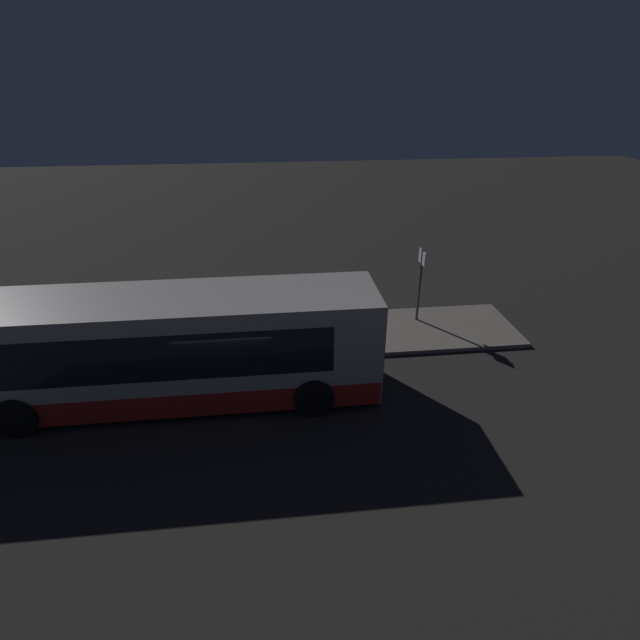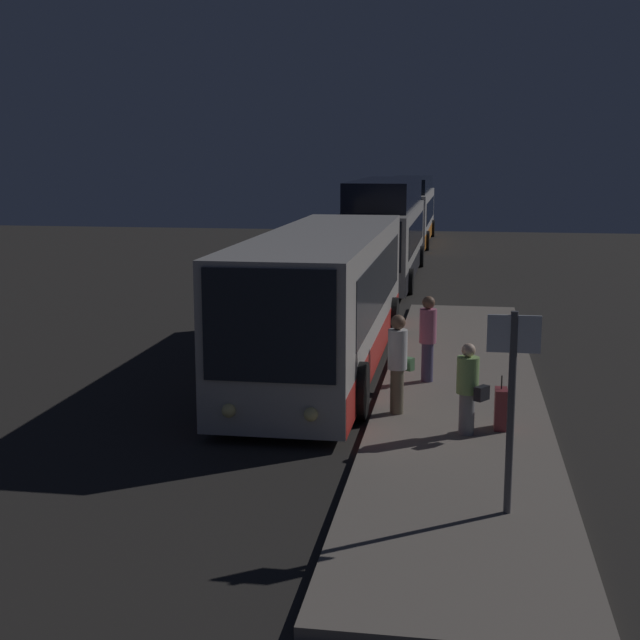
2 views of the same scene
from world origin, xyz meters
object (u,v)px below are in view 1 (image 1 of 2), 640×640
(passenger_boarding, at_px, (329,309))
(passenger_waiting, at_px, (225,321))
(bus_lead, at_px, (163,350))
(sign_post, at_px, (421,276))
(suitcase, at_px, (316,315))
(passenger_with_bags, at_px, (301,323))

(passenger_boarding, distance_m, passenger_waiting, 3.63)
(bus_lead, relative_size, sign_post, 4.37)
(passenger_waiting, height_order, sign_post, sign_post)
(suitcase, height_order, sign_post, sign_post)
(passenger_boarding, bearing_deg, bus_lead, -112.44)
(bus_lead, bearing_deg, sign_post, 24.15)
(passenger_waiting, bearing_deg, bus_lead, -92.93)
(bus_lead, height_order, passenger_boarding, bus_lead)
(passenger_waiting, height_order, suitcase, passenger_waiting)
(passenger_waiting, bearing_deg, suitcase, 53.16)
(passenger_with_bags, height_order, suitcase, passenger_with_bags)
(passenger_waiting, bearing_deg, passenger_boarding, 42.36)
(passenger_boarding, height_order, sign_post, sign_post)
(bus_lead, bearing_deg, suitcase, 39.35)
(suitcase, bearing_deg, passenger_with_bags, -110.25)
(passenger_boarding, distance_m, sign_post, 3.51)
(passenger_boarding, xyz_separation_m, sign_post, (3.36, 0.52, 0.87))
(passenger_with_bags, height_order, sign_post, sign_post)
(bus_lead, height_order, sign_post, bus_lead)
(passenger_boarding, bearing_deg, suitcase, 159.27)
(passenger_with_bags, distance_m, suitcase, 2.07)
(bus_lead, bearing_deg, passenger_boarding, 32.75)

